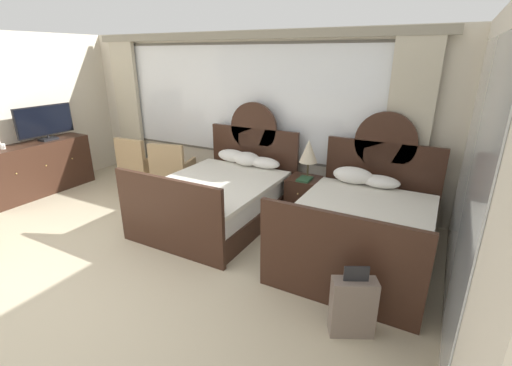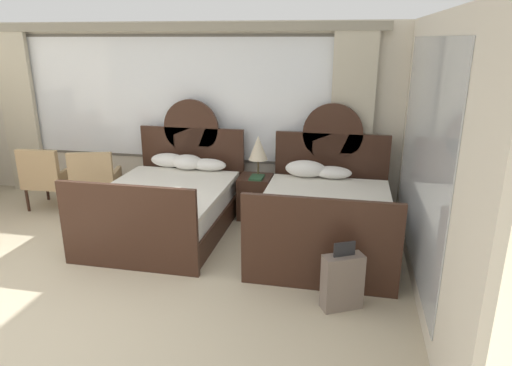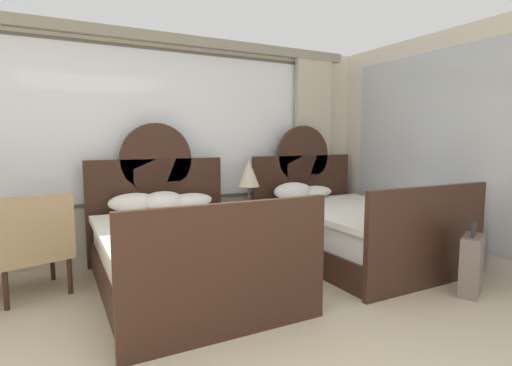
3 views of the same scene
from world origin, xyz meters
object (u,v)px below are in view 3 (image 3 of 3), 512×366
Objects in this scene: nightstand_between_beds at (248,230)px; bed_near_window at (184,250)px; book_on_nightstand at (254,206)px; suitcase_on_floor at (472,264)px; bed_near_mirror at (350,228)px; armchair_by_window_left at (32,242)px; table_lamp_on_nightstand at (249,174)px.

bed_near_window is at bearing -146.21° from nightstand_between_beds.
book_on_nightstand is 2.38m from suitcase_on_floor.
bed_near_mirror is 3.21× the size of suitcase_on_floor.
book_on_nightstand is 2.38m from armchair_by_window_left.
bed_near_window is 3.79× the size of table_lamp_on_nightstand.
suitcase_on_floor is at bearing -59.71° from table_lamp_on_nightstand.
bed_near_mirror is at bearing -34.27° from nightstand_between_beds.
armchair_by_window_left is (-2.32, -0.28, 0.20)m from nightstand_between_beds.
nightstand_between_beds is (-1.03, 0.70, -0.06)m from bed_near_mirror.
table_lamp_on_nightstand is at bearing 120.29° from suitcase_on_floor.
book_on_nightstand reaches higher than nightstand_between_beds.
table_lamp_on_nightstand is (1.07, 0.73, 0.64)m from bed_near_window.
nightstand_between_beds is 0.33m from book_on_nightstand.
nightstand_between_beds is at bearing 6.84° from armchair_by_window_left.
suitcase_on_floor is (2.32, -1.40, -0.09)m from bed_near_window.
table_lamp_on_nightstand is 2.58m from suitcase_on_floor.
book_on_nightstand is at bearing 148.26° from bed_near_mirror.
bed_near_window reaches higher than table_lamp_on_nightstand.
bed_near_window and bed_near_mirror have the same top height.
suitcase_on_floor is at bearing -79.78° from bed_near_mirror.
bed_near_mirror is 8.44× the size of book_on_nightstand.
book_on_nightstand is 0.38× the size of suitcase_on_floor.
bed_near_window is 1.25m from nightstand_between_beds.
bed_near_mirror reaches higher than book_on_nightstand.
table_lamp_on_nightstand is at bearing 34.23° from bed_near_window.
suitcase_on_floor is (1.28, -2.10, -0.03)m from nightstand_between_beds.
bed_near_window is 1.45m from table_lamp_on_nightstand.
book_on_nightstand is (0.04, -0.09, 0.32)m from nightstand_between_beds.
armchair_by_window_left is at bearing 172.82° from bed_near_mirror.
armchair_by_window_left reaches higher than nightstand_between_beds.
armchair_by_window_left is at bearing -172.42° from table_lamp_on_nightstand.
bed_near_mirror is (2.07, -0.01, -0.00)m from bed_near_window.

